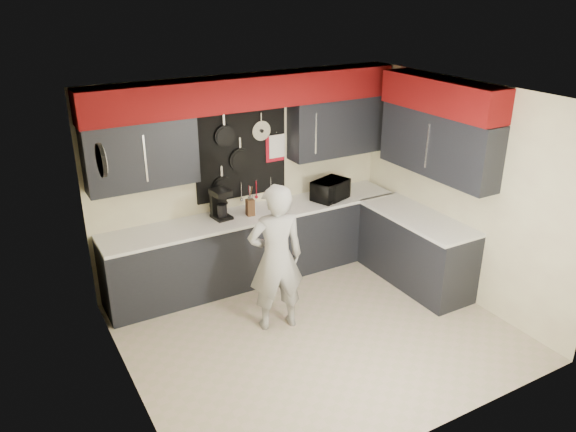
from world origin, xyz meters
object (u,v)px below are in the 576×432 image
microwave (330,190)px  utensil_crock (251,208)px  coffee_maker (220,203)px  person (276,258)px  knife_block (250,207)px

microwave → utensil_crock: size_ratio=2.91×
utensil_crock → coffee_maker: 0.40m
utensil_crock → coffee_maker: coffee_maker is taller
coffee_maker → utensil_crock: bearing=-18.7°
microwave → person: (-1.37, -1.03, -0.21)m
utensil_crock → coffee_maker: bearing=167.7°
knife_block → coffee_maker: coffee_maker is taller
knife_block → coffee_maker: (-0.35, 0.12, 0.09)m
microwave → coffee_maker: bearing=154.4°
knife_block → utensil_crock: 0.05m
knife_block → coffee_maker: size_ratio=0.57×
microwave → utensil_crock: (-1.13, 0.07, -0.05)m
microwave → knife_block: bearing=158.6°
utensil_crock → microwave: bearing=-3.3°
coffee_maker → microwave: bearing=-12.0°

